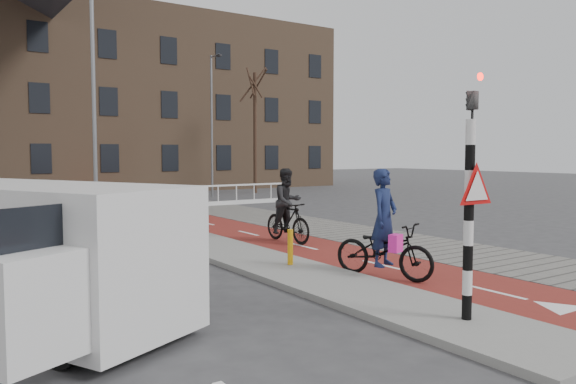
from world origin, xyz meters
TOP-DOWN VIEW (x-y plane):
  - ground at (0.00, 0.00)m, footprint 120.00×120.00m
  - bike_lane at (1.50, 10.00)m, footprint 2.50×60.00m
  - sidewalk at (4.30, 10.00)m, footprint 3.00×60.00m
  - curb_island at (-0.70, 4.00)m, footprint 1.80×16.00m
  - traffic_signal at (-0.60, -2.02)m, footprint 0.80×0.80m
  - bollard at (-0.49, 2.72)m, footprint 0.12×0.12m
  - cyclist_near at (0.65, 1.03)m, footprint 1.43×2.27m
  - cyclist_far at (1.54, 5.85)m, footprint 0.94×1.98m
  - van at (-5.79, 1.48)m, footprint 3.90×5.19m
  - tree_right at (10.77, 23.26)m, footprint 0.22×0.22m
  - streetlight_near at (-2.56, 10.19)m, footprint 0.12×0.12m
  - streetlight_right at (7.17, 22.04)m, footprint 0.12×0.12m

SIDE VIEW (x-z plane):
  - ground at x=0.00m, z-range 0.00..0.00m
  - bike_lane at x=1.50m, z-range 0.00..0.01m
  - sidewalk at x=4.30m, z-range 0.00..0.01m
  - curb_island at x=-0.70m, z-range 0.00..0.12m
  - bollard at x=-0.49m, z-range 0.12..0.88m
  - cyclist_near at x=0.65m, z-range -0.35..1.85m
  - cyclist_far at x=1.54m, z-range -0.17..1.91m
  - van at x=-5.79m, z-range 0.06..2.14m
  - traffic_signal at x=-0.60m, z-range 0.15..3.83m
  - tree_right at x=10.77m, z-range 0.00..7.51m
  - streetlight_right at x=7.17m, z-range 0.00..8.05m
  - streetlight_near at x=-2.56m, z-range 0.00..8.40m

